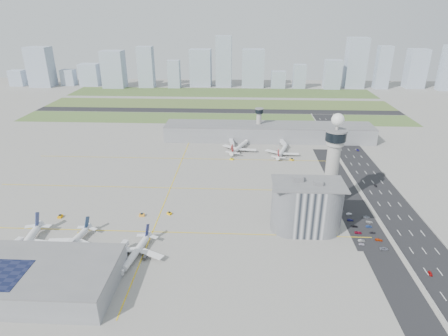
{
  "coord_description": "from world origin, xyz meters",
  "views": [
    {
      "loc": [
        12.16,
        -219.82,
        123.67
      ],
      "look_at": [
        0.0,
        35.0,
        15.0
      ],
      "focal_mm": 30.0,
      "sensor_mm": 36.0,
      "label": 1
    }
  ],
  "objects_px": {
    "car_lot_2": "(358,233)",
    "car_lot_6": "(384,248)",
    "secondary_tower": "(259,121)",
    "car_hw_2": "(358,150)",
    "car_hw_4": "(327,130)",
    "tug_0": "(60,216)",
    "car_lot_0": "(362,244)",
    "car_hw_0": "(430,273)",
    "tug_3": "(169,213)",
    "airplane_near_a": "(24,241)",
    "car_lot_4": "(350,220)",
    "tug_2": "(142,215)",
    "car_lot_5": "(349,214)",
    "airplane_near_c": "(135,249)",
    "car_hw_1": "(376,186)",
    "car_lot_10": "(369,222)",
    "car_lot_9": "(369,226)",
    "tug_5": "(292,159)",
    "jet_bridge_near_1": "(59,257)",
    "jet_bridge_far_0": "(231,141)",
    "control_tower": "(333,158)",
    "car_lot_3": "(355,226)",
    "car_lot_7": "(379,240)",
    "tug_4": "(232,159)",
    "jet_bridge_far_1": "(281,142)",
    "airplane_near_b": "(71,240)",
    "jet_bridge_near_0": "(3,256)",
    "jet_bridge_near_2": "(115,259)",
    "car_lot_8": "(373,233)",
    "car_lot_11": "(367,217)",
    "admin_building": "(307,207)",
    "airplane_far_b": "(282,149)",
    "tug_1": "(80,233)",
    "car_lot_1": "(362,241)"
  },
  "relations": [
    {
      "from": "tug_0",
      "to": "car_lot_5",
      "type": "height_order",
      "value": "tug_0"
    },
    {
      "from": "car_lot_9",
      "to": "car_hw_2",
      "type": "distance_m",
      "value": 140.35
    },
    {
      "from": "tug_0",
      "to": "tug_5",
      "type": "bearing_deg",
      "value": -143.39
    },
    {
      "from": "jet_bridge_near_0",
      "to": "tug_1",
      "type": "relative_size",
      "value": 4.93
    },
    {
      "from": "tug_3",
      "to": "car_lot_1",
      "type": "bearing_deg",
      "value": 114.57
    },
    {
      "from": "tug_3",
      "to": "car_hw_0",
      "type": "distance_m",
      "value": 152.48
    },
    {
      "from": "tug_3",
      "to": "car_hw_1",
      "type": "height_order",
      "value": "tug_3"
    },
    {
      "from": "car_lot_9",
      "to": "tug_5",
      "type": "bearing_deg",
      "value": 13.79
    },
    {
      "from": "tug_1",
      "to": "car_hw_1",
      "type": "bearing_deg",
      "value": 150.87
    },
    {
      "from": "car_lot_0",
      "to": "car_lot_11",
      "type": "height_order",
      "value": "car_lot_11"
    },
    {
      "from": "car_hw_2",
      "to": "car_hw_4",
      "type": "height_order",
      "value": "car_hw_2"
    },
    {
      "from": "car_lot_6",
      "to": "jet_bridge_far_1",
      "type": "bearing_deg",
      "value": 12.74
    },
    {
      "from": "secondary_tower",
      "to": "airplane_near_c",
      "type": "xyz_separation_m",
      "value": [
        -73.3,
        -205.1,
        -13.6
      ]
    },
    {
      "from": "airplane_near_a",
      "to": "car_lot_4",
      "type": "bearing_deg",
      "value": 95.94
    },
    {
      "from": "tug_0",
      "to": "car_hw_0",
      "type": "relative_size",
      "value": 0.9
    },
    {
      "from": "jet_bridge_near_1",
      "to": "car_lot_7",
      "type": "bearing_deg",
      "value": -70.97
    },
    {
      "from": "car_hw_0",
      "to": "tug_3",
      "type": "bearing_deg",
      "value": 168.17
    },
    {
      "from": "car_lot_6",
      "to": "admin_building",
      "type": "bearing_deg",
      "value": 63.9
    },
    {
      "from": "tug_4",
      "to": "car_lot_6",
      "type": "distance_m",
      "value": 158.18
    },
    {
      "from": "admin_building",
      "to": "airplane_far_b",
      "type": "xyz_separation_m",
      "value": [
        -1.86,
        126.4,
        -10.09
      ]
    },
    {
      "from": "car_lot_2",
      "to": "car_lot_6",
      "type": "distance_m",
      "value": 18.64
    },
    {
      "from": "car_lot_5",
      "to": "car_lot_10",
      "type": "height_order",
      "value": "car_lot_5"
    },
    {
      "from": "jet_bridge_near_0",
      "to": "car_hw_2",
      "type": "distance_m",
      "value": 296.27
    },
    {
      "from": "tug_0",
      "to": "car_hw_0",
      "type": "xyz_separation_m",
      "value": [
        212.16,
        -46.14,
        -0.34
      ]
    },
    {
      "from": "jet_bridge_near_2",
      "to": "car_lot_8",
      "type": "relative_size",
      "value": 4.27
    },
    {
      "from": "airplane_near_c",
      "to": "car_lot_6",
      "type": "relative_size",
      "value": 7.98
    },
    {
      "from": "car_lot_3",
      "to": "car_lot_10",
      "type": "bearing_deg",
      "value": -61.34
    },
    {
      "from": "tug_2",
      "to": "tug_0",
      "type": "bearing_deg",
      "value": -90.43
    },
    {
      "from": "tug_0",
      "to": "car_lot_0",
      "type": "bearing_deg",
      "value": 176.45
    },
    {
      "from": "airplane_near_b",
      "to": "car_lot_2",
      "type": "height_order",
      "value": "airplane_near_b"
    },
    {
      "from": "control_tower",
      "to": "car_lot_9",
      "type": "xyz_separation_m",
      "value": [
        19.83,
        -26.59,
        -34.43
      ]
    },
    {
      "from": "jet_bridge_near_1",
      "to": "car_lot_11",
      "type": "bearing_deg",
      "value": -63.06
    },
    {
      "from": "secondary_tower",
      "to": "car_lot_7",
      "type": "height_order",
      "value": "secondary_tower"
    },
    {
      "from": "tug_0",
      "to": "car_hw_1",
      "type": "relative_size",
      "value": 0.91
    },
    {
      "from": "car_lot_10",
      "to": "car_hw_0",
      "type": "distance_m",
      "value": 51.27
    },
    {
      "from": "car_lot_0",
      "to": "car_lot_3",
      "type": "height_order",
      "value": "car_lot_0"
    },
    {
      "from": "car_lot_6",
      "to": "car_lot_9",
      "type": "xyz_separation_m",
      "value": [
        -1.28,
        23.02,
        -0.03
      ]
    },
    {
      "from": "jet_bridge_near_0",
      "to": "car_hw_2",
      "type": "xyz_separation_m",
      "value": [
        235.86,
        179.28,
        -2.2
      ]
    },
    {
      "from": "car_lot_3",
      "to": "tug_0",
      "type": "bearing_deg",
      "value": 90.75
    },
    {
      "from": "tug_2",
      "to": "car_lot_5",
      "type": "xyz_separation_m",
      "value": [
        134.74,
        8.25,
        -0.4
      ]
    },
    {
      "from": "car_lot_4",
      "to": "car_lot_6",
      "type": "height_order",
      "value": "car_lot_4"
    },
    {
      "from": "control_tower",
      "to": "airplane_far_b",
      "type": "distance_m",
      "value": 103.25
    },
    {
      "from": "jet_bridge_far_0",
      "to": "car_lot_10",
      "type": "height_order",
      "value": "jet_bridge_far_0"
    },
    {
      "from": "jet_bridge_near_0",
      "to": "tug_4",
      "type": "bearing_deg",
      "value": -27.98
    },
    {
      "from": "jet_bridge_near_2",
      "to": "tug_1",
      "type": "height_order",
      "value": "jet_bridge_near_2"
    },
    {
      "from": "jet_bridge_near_1",
      "to": "jet_bridge_far_0",
      "type": "xyz_separation_m",
      "value": [
        85.0,
        193.0,
        0.0
      ]
    },
    {
      "from": "secondary_tower",
      "to": "car_lot_6",
      "type": "bearing_deg",
      "value": -71.77
    },
    {
      "from": "airplane_near_b",
      "to": "jet_bridge_near_0",
      "type": "relative_size",
      "value": 2.62
    },
    {
      "from": "tug_4",
      "to": "tug_5",
      "type": "xyz_separation_m",
      "value": [
        53.24,
        0.96,
        0.12
      ]
    },
    {
      "from": "car_lot_4",
      "to": "car_lot_6",
      "type": "xyz_separation_m",
      "value": [
        10.77,
        -30.3,
        -0.0
      ]
    }
  ]
}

